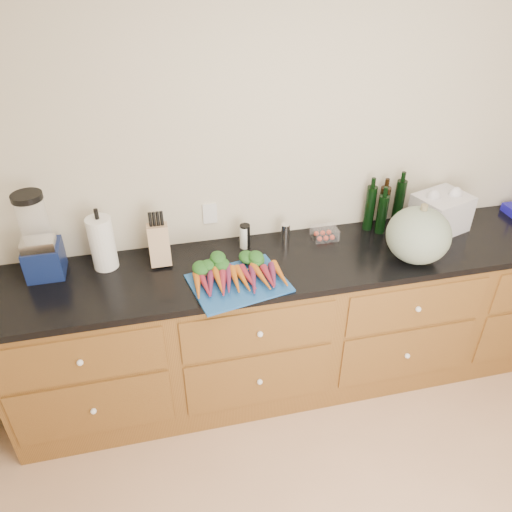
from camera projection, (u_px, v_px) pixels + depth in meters
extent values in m
cube|color=beige|center=(311.00, 172.00, 2.87)|extent=(4.10, 0.05, 2.60)
cube|color=brown|center=(319.00, 320.00, 3.08)|extent=(3.60, 0.60, 0.90)
cube|color=brown|center=(80.00, 360.00, 2.43)|extent=(0.82, 0.01, 0.28)
sphere|color=white|center=(80.00, 363.00, 2.42)|extent=(0.03, 0.03, 0.03)
cube|color=brown|center=(94.00, 409.00, 2.63)|extent=(0.82, 0.01, 0.38)
sphere|color=white|center=(93.00, 411.00, 2.62)|extent=(0.03, 0.03, 0.03)
cube|color=brown|center=(259.00, 332.00, 2.60)|extent=(0.82, 0.01, 0.28)
sphere|color=white|center=(260.00, 334.00, 2.59)|extent=(0.03, 0.03, 0.03)
cube|color=brown|center=(259.00, 380.00, 2.80)|extent=(0.82, 0.01, 0.38)
sphere|color=white|center=(260.00, 382.00, 2.79)|extent=(0.03, 0.03, 0.03)
cube|color=brown|center=(417.00, 307.00, 2.77)|extent=(0.82, 0.01, 0.28)
sphere|color=white|center=(418.00, 309.00, 2.75)|extent=(0.03, 0.03, 0.03)
cube|color=brown|center=(406.00, 354.00, 2.97)|extent=(0.82, 0.01, 0.38)
sphere|color=white|center=(407.00, 356.00, 2.96)|extent=(0.03, 0.03, 0.03)
cube|color=black|center=(324.00, 258.00, 2.82)|extent=(3.64, 0.62, 0.04)
cube|color=#194C93|center=(239.00, 283.00, 2.58)|extent=(0.54, 0.45, 0.01)
cone|color=#BF5F16|center=(198.00, 287.00, 2.51)|extent=(0.04, 0.20, 0.04)
cone|color=maroon|center=(205.00, 286.00, 2.51)|extent=(0.04, 0.20, 0.04)
cone|color=#661F41|center=(211.00, 285.00, 2.52)|extent=(0.04, 0.20, 0.04)
cone|color=#BF5F16|center=(218.00, 284.00, 2.53)|extent=(0.04, 0.20, 0.04)
cone|color=maroon|center=(224.00, 283.00, 2.53)|extent=(0.04, 0.20, 0.04)
cone|color=#661F41|center=(230.00, 282.00, 2.54)|extent=(0.04, 0.20, 0.04)
cone|color=#BF5F16|center=(237.00, 281.00, 2.54)|extent=(0.04, 0.20, 0.04)
ellipsoid|color=#164417|center=(213.00, 266.00, 2.64)|extent=(0.20, 0.12, 0.06)
cone|color=#BF5F16|center=(242.00, 281.00, 2.55)|extent=(0.04, 0.20, 0.04)
cone|color=maroon|center=(248.00, 280.00, 2.55)|extent=(0.04, 0.20, 0.04)
cone|color=#661F41|center=(254.00, 279.00, 2.56)|extent=(0.04, 0.20, 0.04)
cone|color=#BF5F16|center=(261.00, 278.00, 2.57)|extent=(0.04, 0.20, 0.04)
cone|color=maroon|center=(267.00, 277.00, 2.57)|extent=(0.04, 0.20, 0.04)
cone|color=#661F41|center=(273.00, 276.00, 2.58)|extent=(0.04, 0.20, 0.04)
cone|color=#BF5F16|center=(279.00, 276.00, 2.59)|extent=(0.04, 0.20, 0.04)
ellipsoid|color=#164417|center=(254.00, 260.00, 2.69)|extent=(0.20, 0.12, 0.06)
ellipsoid|color=slate|center=(418.00, 235.00, 2.69)|extent=(0.34, 0.34, 0.31)
cube|color=#101D4E|center=(45.00, 260.00, 2.61)|extent=(0.19, 0.19, 0.18)
cube|color=silver|center=(38.00, 245.00, 2.52)|extent=(0.16, 0.11, 0.05)
cylinder|color=white|center=(34.00, 222.00, 2.48)|extent=(0.14, 0.14, 0.24)
cylinder|color=black|center=(27.00, 197.00, 2.41)|extent=(0.15, 0.15, 0.03)
cylinder|color=white|center=(102.00, 243.00, 2.63)|extent=(0.13, 0.13, 0.30)
cube|color=tan|center=(159.00, 244.00, 2.69)|extent=(0.11, 0.11, 0.22)
cylinder|color=white|center=(245.00, 237.00, 2.84)|extent=(0.06, 0.06, 0.14)
cylinder|color=black|center=(245.00, 236.00, 2.84)|extent=(0.06, 0.06, 0.15)
cylinder|color=white|center=(285.00, 233.00, 2.89)|extent=(0.05, 0.05, 0.12)
cube|color=white|center=(325.00, 233.00, 2.94)|extent=(0.15, 0.12, 0.07)
cylinder|color=black|center=(370.00, 208.00, 2.97)|extent=(0.06, 0.06, 0.28)
cylinder|color=black|center=(383.00, 207.00, 3.00)|extent=(0.06, 0.06, 0.26)
cylinder|color=black|center=(399.00, 203.00, 3.00)|extent=(0.06, 0.06, 0.30)
cylinder|color=black|center=(382.00, 214.00, 2.95)|extent=(0.06, 0.06, 0.24)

